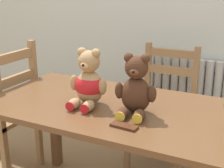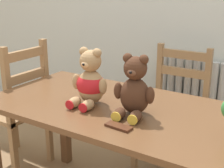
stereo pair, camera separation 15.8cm
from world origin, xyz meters
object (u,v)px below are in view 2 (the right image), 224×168
(teddy_bear_left, at_px, (90,82))
(chocolate_bar, at_px, (119,127))
(wooden_chair_side, at_px, (16,109))
(teddy_bear_right, at_px, (134,89))
(wooden_chair_behind, at_px, (174,110))

(teddy_bear_left, xyz_separation_m, chocolate_bar, (0.28, -0.18, -0.11))
(wooden_chair_side, distance_m, chocolate_bar, 1.14)
(teddy_bear_left, relative_size, teddy_bear_right, 1.01)
(wooden_chair_behind, relative_size, teddy_bear_left, 2.99)
(wooden_chair_behind, relative_size, teddy_bear_right, 3.02)
(wooden_chair_behind, height_order, wooden_chair_side, wooden_chair_side)
(wooden_chair_behind, xyz_separation_m, teddy_bear_left, (-0.20, -0.74, 0.38))
(teddy_bear_left, bearing_deg, wooden_chair_behind, -107.47)
(wooden_chair_behind, distance_m, teddy_bear_right, 0.84)
(teddy_bear_left, xyz_separation_m, teddy_bear_right, (0.27, -0.00, 0.01))
(wooden_chair_side, bearing_deg, teddy_bear_left, -100.25)
(wooden_chair_side, xyz_separation_m, teddy_bear_left, (0.78, -0.14, 0.38))
(wooden_chair_side, xyz_separation_m, teddy_bear_right, (1.04, -0.14, 0.38))
(wooden_chair_behind, bearing_deg, chocolate_bar, 95.43)
(teddy_bear_left, relative_size, chocolate_bar, 2.42)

